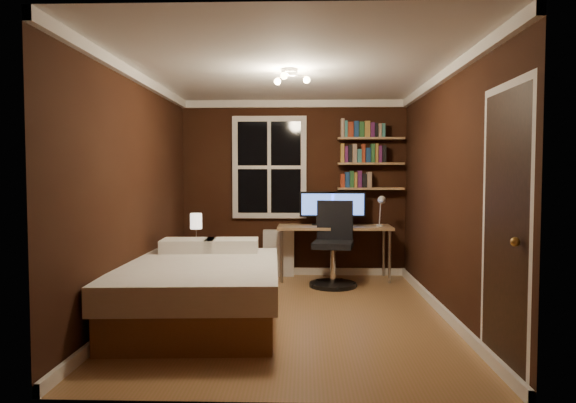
{
  "coord_description": "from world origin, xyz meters",
  "views": [
    {
      "loc": [
        0.15,
        -5.28,
        1.45
      ],
      "look_at": [
        -0.03,
        0.45,
        1.15
      ],
      "focal_mm": 32.0,
      "sensor_mm": 36.0,
      "label": 1
    }
  ],
  "objects_px": {
    "nightstand": "(196,267)",
    "bedside_lamp": "(196,230)",
    "desk": "(334,230)",
    "bed": "(201,290)",
    "radiator": "(279,253)",
    "office_chair": "(333,253)",
    "monitor_left": "(318,208)",
    "monitor_right": "(347,208)",
    "desk_lamp": "(381,211)"
  },
  "relations": [
    {
      "from": "bedside_lamp",
      "to": "office_chair",
      "type": "bearing_deg",
      "value": 2.83
    },
    {
      "from": "office_chair",
      "to": "nightstand",
      "type": "bearing_deg",
      "value": -167.78
    },
    {
      "from": "nightstand",
      "to": "monitor_left",
      "type": "height_order",
      "value": "monitor_left"
    },
    {
      "from": "bedside_lamp",
      "to": "desk",
      "type": "distance_m",
      "value": 1.89
    },
    {
      "from": "monitor_left",
      "to": "desk",
      "type": "bearing_deg",
      "value": -18.88
    },
    {
      "from": "bedside_lamp",
      "to": "monitor_left",
      "type": "distance_m",
      "value": 1.71
    },
    {
      "from": "nightstand",
      "to": "office_chair",
      "type": "xyz_separation_m",
      "value": [
        1.78,
        0.09,
        0.18
      ]
    },
    {
      "from": "desk",
      "to": "nightstand",
      "type": "bearing_deg",
      "value": -163.94
    },
    {
      "from": "desk",
      "to": "monitor_left",
      "type": "distance_m",
      "value": 0.38
    },
    {
      "from": "office_chair",
      "to": "desk",
      "type": "bearing_deg",
      "value": 94.56
    },
    {
      "from": "nightstand",
      "to": "monitor_right",
      "type": "relative_size",
      "value": 1.01
    },
    {
      "from": "bed",
      "to": "office_chair",
      "type": "relative_size",
      "value": 1.99
    },
    {
      "from": "desk",
      "to": "monitor_left",
      "type": "relative_size",
      "value": 3.08
    },
    {
      "from": "bed",
      "to": "office_chair",
      "type": "height_order",
      "value": "office_chair"
    },
    {
      "from": "radiator",
      "to": "office_chair",
      "type": "bearing_deg",
      "value": -40.25
    },
    {
      "from": "bed",
      "to": "bedside_lamp",
      "type": "distance_m",
      "value": 1.65
    },
    {
      "from": "monitor_right",
      "to": "office_chair",
      "type": "relative_size",
      "value": 0.46
    },
    {
      "from": "bed",
      "to": "radiator",
      "type": "bearing_deg",
      "value": 70.4
    },
    {
      "from": "desk",
      "to": "monitor_right",
      "type": "distance_m",
      "value": 0.36
    },
    {
      "from": "nightstand",
      "to": "monitor_left",
      "type": "xyz_separation_m",
      "value": [
        1.58,
        0.6,
        0.72
      ]
    },
    {
      "from": "nightstand",
      "to": "bedside_lamp",
      "type": "bearing_deg",
      "value": 0.0
    },
    {
      "from": "bedside_lamp",
      "to": "desk_lamp",
      "type": "bearing_deg",
      "value": 9.38
    },
    {
      "from": "radiator",
      "to": "desk",
      "type": "xyz_separation_m",
      "value": [
        0.78,
        -0.2,
        0.35
      ]
    },
    {
      "from": "bed",
      "to": "monitor_right",
      "type": "height_order",
      "value": "monitor_right"
    },
    {
      "from": "nightstand",
      "to": "desk_lamp",
      "type": "xyz_separation_m",
      "value": [
        2.43,
        0.4,
        0.7
      ]
    },
    {
      "from": "radiator",
      "to": "desk",
      "type": "bearing_deg",
      "value": -14.07
    },
    {
      "from": "nightstand",
      "to": "desk_lamp",
      "type": "bearing_deg",
      "value": 25.89
    },
    {
      "from": "bed",
      "to": "bedside_lamp",
      "type": "height_order",
      "value": "bedside_lamp"
    },
    {
      "from": "radiator",
      "to": "monitor_left",
      "type": "distance_m",
      "value": 0.86
    },
    {
      "from": "bed",
      "to": "monitor_right",
      "type": "relative_size",
      "value": 4.32
    },
    {
      "from": "nightstand",
      "to": "radiator",
      "type": "height_order",
      "value": "radiator"
    },
    {
      "from": "desk_lamp",
      "to": "monitor_left",
      "type": "bearing_deg",
      "value": 166.83
    },
    {
      "from": "bedside_lamp",
      "to": "desk",
      "type": "bearing_deg",
      "value": 16.06
    },
    {
      "from": "bed",
      "to": "monitor_left",
      "type": "bearing_deg",
      "value": 57.23
    },
    {
      "from": "monitor_left",
      "to": "bed",
      "type": "bearing_deg",
      "value": -119.4
    },
    {
      "from": "nightstand",
      "to": "radiator",
      "type": "bearing_deg",
      "value": 51.35
    },
    {
      "from": "radiator",
      "to": "bedside_lamp",
      "type": "bearing_deg",
      "value": -145.17
    },
    {
      "from": "bedside_lamp",
      "to": "office_chair",
      "type": "height_order",
      "value": "office_chair"
    },
    {
      "from": "desk",
      "to": "office_chair",
      "type": "bearing_deg",
      "value": -94.84
    },
    {
      "from": "bedside_lamp",
      "to": "radiator",
      "type": "bearing_deg",
      "value": 34.83
    },
    {
      "from": "nightstand",
      "to": "monitor_right",
      "type": "height_order",
      "value": "monitor_right"
    },
    {
      "from": "radiator",
      "to": "office_chair",
      "type": "xyz_separation_m",
      "value": [
        0.74,
        -0.63,
        0.1
      ]
    },
    {
      "from": "desk",
      "to": "desk_lamp",
      "type": "height_order",
      "value": "desk_lamp"
    },
    {
      "from": "nightstand",
      "to": "radiator",
      "type": "relative_size",
      "value": 0.78
    },
    {
      "from": "bed",
      "to": "radiator",
      "type": "height_order",
      "value": "bed"
    },
    {
      "from": "monitor_left",
      "to": "monitor_right",
      "type": "relative_size",
      "value": 1.0
    },
    {
      "from": "radiator",
      "to": "monitor_left",
      "type": "relative_size",
      "value": 1.3
    },
    {
      "from": "desk_lamp",
      "to": "office_chair",
      "type": "xyz_separation_m",
      "value": [
        -0.66,
        -0.31,
        -0.53
      ]
    },
    {
      "from": "bedside_lamp",
      "to": "monitor_right",
      "type": "xyz_separation_m",
      "value": [
        2.0,
        0.6,
        0.25
      ]
    },
    {
      "from": "bedside_lamp",
      "to": "desk_lamp",
      "type": "relative_size",
      "value": 0.99
    }
  ]
}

